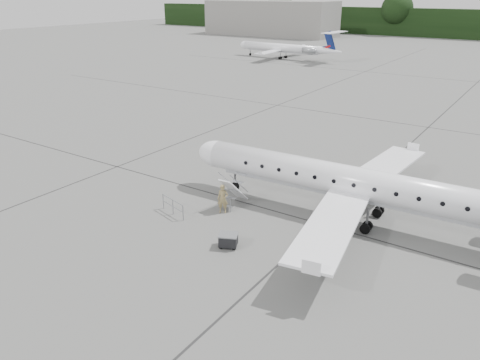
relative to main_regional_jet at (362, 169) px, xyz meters
The scene contains 8 objects.
ground 5.72m from the main_regional_jet, 68.38° to the right, with size 320.00×320.00×0.00m, color slate.
terminal_building 125.83m from the main_regional_jet, 122.87° to the left, with size 40.00×14.00×10.00m, color gray.
main_regional_jet is the anchor object (origin of this frame).
airstair 8.16m from the main_regional_jet, 161.92° to the right, with size 0.85×2.24×2.09m, color white, non-canonical shape.
passenger 8.61m from the main_regional_jet, 153.40° to the right, with size 0.68×0.44×1.85m, color #917E4F.
safety_railing 11.68m from the main_regional_jet, 150.01° to the right, with size 2.20×0.08×1.00m, color gray, non-canonical shape.
baggage_cart 8.90m from the main_regional_jet, 123.61° to the right, with size 0.97×0.78×0.84m, color black, non-canonical shape.
bg_regional_left 72.57m from the main_regional_jet, 123.10° to the left, with size 22.33×16.08×5.86m, color white, non-canonical shape.
Camera 1 is at (6.56, -20.79, 13.00)m, focal length 35.00 mm.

